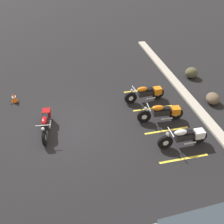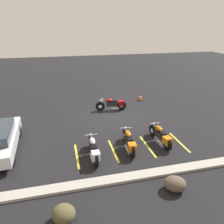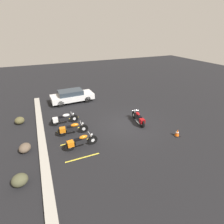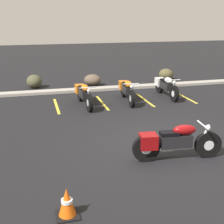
{
  "view_description": "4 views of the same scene",
  "coord_description": "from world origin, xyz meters",
  "views": [
    {
      "loc": [
        9.46,
        -0.06,
        7.76
      ],
      "look_at": [
        0.31,
        2.05,
        0.81
      ],
      "focal_mm": 42.0,
      "sensor_mm": 36.0,
      "label": 1
    },
    {
      "loc": [
        3.45,
        13.31,
        5.79
      ],
      "look_at": [
        0.52,
        1.41,
        0.81
      ],
      "focal_mm": 35.0,
      "sensor_mm": 36.0,
      "label": 2
    },
    {
      "loc": [
        -10.68,
        6.08,
        7.07
      ],
      "look_at": [
        0.82,
        1.08,
        1.0
      ],
      "focal_mm": 28.0,
      "sensor_mm": 36.0,
      "label": 3
    },
    {
      "loc": [
        -3.21,
        -7.15,
        3.36
      ],
      "look_at": [
        -0.88,
        1.8,
        0.44
      ],
      "focal_mm": 50.0,
      "sensor_mm": 36.0,
      "label": 4
    }
  ],
  "objects": [
    {
      "name": "parked_bike_2",
      "position": [
        2.22,
        4.75,
        0.46
      ],
      "size": [
        0.61,
        2.19,
        0.86
      ],
      "rotation": [
        0.0,
        0.0,
        -1.57
      ],
      "color": "black",
      "rests_on": "ground"
    },
    {
      "name": "parked_bike_1",
      "position": [
        0.42,
        4.47,
        0.46
      ],
      "size": [
        0.62,
        2.21,
        0.87
      ],
      "rotation": [
        0.0,
        0.0,
        -1.65
      ],
      "color": "black",
      "rests_on": "ground"
    },
    {
      "name": "motorcycle_maroon_featured",
      "position": [
        -0.08,
        -0.89,
        0.46
      ],
      "size": [
        2.2,
        0.65,
        0.87
      ],
      "rotation": [
        0.0,
        0.0,
        -0.11
      ],
      "color": "black",
      "rests_on": "ground"
    },
    {
      "name": "stall_line_3",
      "position": [
        2.97,
        4.41,
        0.0
      ],
      "size": [
        0.1,
        2.1,
        0.0
      ],
      "primitive_type": "cube",
      "color": "gold",
      "rests_on": "ground"
    },
    {
      "name": "traffic_cone",
      "position": [
        -2.79,
        -2.47,
        0.25
      ],
      "size": [
        0.4,
        0.4,
        0.54
      ],
      "color": "black",
      "rests_on": "ground"
    },
    {
      "name": "ground",
      "position": [
        0.0,
        0.0,
        0.0
      ],
      "size": [
        60.0,
        60.0,
        0.0
      ],
      "primitive_type": "plane",
      "color": "black"
    },
    {
      "name": "parked_bike_0",
      "position": [
        -1.36,
        4.29,
        0.46
      ],
      "size": [
        0.61,
        2.19,
        0.86
      ],
      "rotation": [
        0.0,
        0.0,
        -1.5
      ],
      "color": "black",
      "rests_on": "ground"
    },
    {
      "name": "concrete_curb",
      "position": [
        0.0,
        6.54,
        0.06
      ],
      "size": [
        18.0,
        0.5,
        0.12
      ],
      "primitive_type": "cube",
      "color": "#A8A399",
      "rests_on": "ground"
    },
    {
      "name": "stall_line_0",
      "position": [
        -2.39,
        4.41,
        0.0
      ],
      "size": [
        0.1,
        2.1,
        0.0
      ],
      "primitive_type": "cube",
      "color": "gold",
      "rests_on": "ground"
    },
    {
      "name": "stall_line_2",
      "position": [
        1.18,
        4.41,
        0.0
      ],
      "size": [
        0.1,
        2.1,
        0.0
      ],
      "primitive_type": "cube",
      "color": "gold",
      "rests_on": "ground"
    },
    {
      "name": "stall_line_1",
      "position": [
        -0.6,
        4.41,
        0.0
      ],
      "size": [
        0.1,
        2.1,
        0.0
      ],
      "primitive_type": "cube",
      "color": "gold",
      "rests_on": "ground"
    },
    {
      "name": "landscape_rock_1",
      "position": [
        -3.13,
        7.75,
        0.32
      ],
      "size": [
        0.87,
        0.92,
        0.63
      ],
      "primitive_type": "ellipsoid",
      "rotation": [
        0.0,
        0.0,
        0.25
      ],
      "color": "#4A4A33",
      "rests_on": "ground"
    },
    {
      "name": "landscape_rock_0",
      "position": [
        -0.37,
        7.56,
        0.28
      ],
      "size": [
        1.02,
        0.93,
        0.55
      ],
      "primitive_type": "ellipsoid",
      "rotation": [
        0.0,
        0.0,
        2.76
      ],
      "color": "brown",
      "rests_on": "ground"
    }
  ]
}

